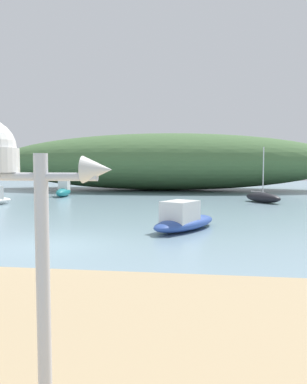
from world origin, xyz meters
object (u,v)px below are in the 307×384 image
(mast_structure, at_px, (2,178))
(motorboat_east_reach, at_px, (184,220))
(motorboat_outer_mooring, at_px, (64,190))
(sailboat_west_reach, at_px, (263,197))

(mast_structure, xyz_separation_m, motorboat_east_reach, (0.91, 12.94, -2.20))
(motorboat_east_reach, distance_m, motorboat_outer_mooring, 20.18)
(mast_structure, height_order, sailboat_west_reach, sailboat_west_reach)
(motorboat_outer_mooring, bearing_deg, sailboat_west_reach, -11.59)
(motorboat_east_reach, bearing_deg, mast_structure, -94.01)
(sailboat_west_reach, bearing_deg, motorboat_outer_mooring, 168.41)
(motorboat_east_reach, height_order, motorboat_outer_mooring, motorboat_outer_mooring)
(sailboat_west_reach, bearing_deg, mast_structure, -103.45)
(motorboat_outer_mooring, height_order, sailboat_west_reach, sailboat_west_reach)
(mast_structure, relative_size, motorboat_outer_mooring, 0.81)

